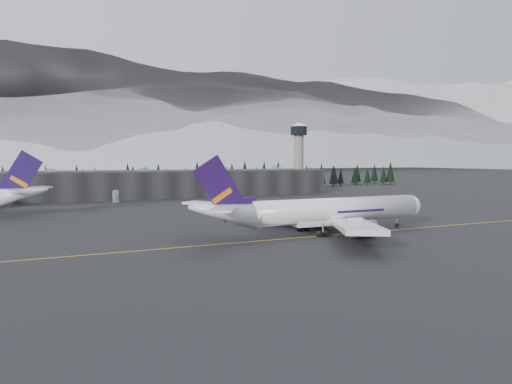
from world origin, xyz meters
name	(u,v)px	position (x,y,z in m)	size (l,w,h in m)	color
ground	(292,237)	(0.00, 0.00, 0.00)	(1400.00, 1400.00, 0.00)	black
taxiline	(296,238)	(0.00, -2.00, 0.01)	(400.00, 0.40, 0.02)	gold
terminal	(165,183)	(0.00, 125.00, 6.30)	(160.00, 30.00, 12.60)	black
control_tower	(299,149)	(75.00, 128.00, 23.41)	(10.00, 10.00, 37.70)	gray
treeline	(150,178)	(0.00, 162.00, 7.50)	(360.00, 20.00, 15.00)	black
mountain_ridge	(74,167)	(0.00, 1000.00, 0.00)	(4400.00, 900.00, 420.00)	white
jet_main	(318,211)	(7.84, 1.55, 5.29)	(63.71, 58.86, 18.74)	white
gse_vehicle_a	(116,202)	(-26.27, 98.86, 0.77)	(2.55, 5.53, 1.54)	silver
gse_vehicle_b	(228,196)	(24.69, 105.53, 0.73)	(1.73, 4.30, 1.46)	silver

